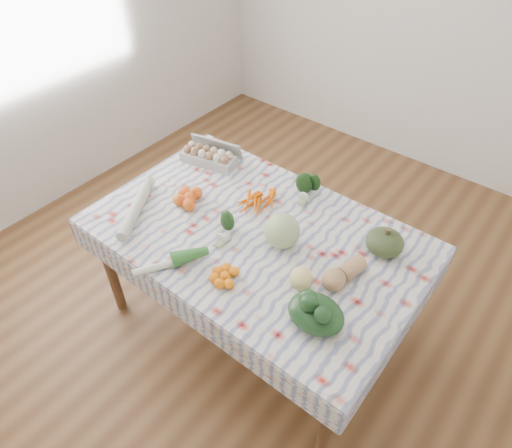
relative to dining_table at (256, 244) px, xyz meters
name	(u,v)px	position (x,y,z in m)	size (l,w,h in m)	color
ground	(256,321)	(0.00, 0.00, -0.68)	(4.50, 4.50, 0.00)	brown
dining_table	(256,244)	(0.00, 0.00, 0.00)	(1.60, 1.00, 0.75)	brown
tablecloth	(256,233)	(0.00, 0.00, 0.08)	(1.66, 1.06, 0.01)	silver
egg_carton	(208,157)	(-0.60, 0.29, 0.13)	(0.33, 0.13, 0.09)	#ACACA7
carrot_bunch	(260,201)	(-0.12, 0.19, 0.10)	(0.20, 0.18, 0.04)	#F05A00
kale_bunch	(307,188)	(0.04, 0.39, 0.14)	(0.14, 0.12, 0.12)	#163611
kabocha_squash	(385,242)	(0.56, 0.28, 0.14)	(0.18, 0.18, 0.12)	#394824
cabbage	(282,231)	(0.15, 0.02, 0.17)	(0.17, 0.17, 0.17)	#A7C483
butternut_squash	(344,272)	(0.50, 0.00, 0.14)	(0.11, 0.23, 0.11)	tan
orange_cluster	(190,198)	(-0.42, -0.04, 0.12)	(0.22, 0.22, 0.07)	#FF6017
broccoli	(226,231)	(-0.09, -0.12, 0.13)	(0.13, 0.13, 0.09)	#1E4419
mandarin_cluster	(225,276)	(0.08, -0.33, 0.11)	(0.17, 0.17, 0.05)	orange
grapefruit	(301,278)	(0.37, -0.15, 0.14)	(0.10, 0.10, 0.10)	#EEDB7C
spinach_bag	(316,313)	(0.53, -0.27, 0.14)	(0.25, 0.20, 0.11)	black
daikon	(135,211)	(-0.58, -0.29, 0.11)	(0.06, 0.06, 0.42)	beige
leek	(170,263)	(-0.17, -0.43, 0.10)	(0.04, 0.04, 0.35)	silver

